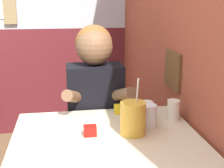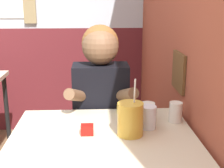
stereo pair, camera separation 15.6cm
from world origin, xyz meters
TOP-DOWN VIEW (x-y plane):
  - brick_wall_right at (1.37, 1.13)m, footprint 0.08×4.26m
  - back_wall at (-0.01, 2.29)m, footprint 5.68×0.09m
  - main_table at (0.88, 0.38)m, footprint 0.88×0.75m
  - person_seated at (0.88, 0.88)m, footprint 0.42×0.42m
  - cocktail_pitcher at (1.01, 0.40)m, footprint 0.12×0.12m
  - glass_near_pitcher at (1.10, 0.47)m, footprint 0.08×0.08m
  - glass_center at (1.12, 0.57)m, footprint 0.07×0.07m
  - glass_far_side at (1.26, 0.55)m, footprint 0.07×0.07m
  - condiment_ketchup at (0.80, 0.41)m, footprint 0.06×0.04m
  - condiment_mustard at (1.00, 0.68)m, footprint 0.06×0.04m

SIDE VIEW (x-z plane):
  - person_seated at x=0.88m, z-range 0.05..1.29m
  - main_table at x=0.88m, z-range 0.30..1.06m
  - condiment_ketchup at x=0.80m, z-range 0.76..0.81m
  - condiment_mustard at x=1.00m, z-range 0.76..0.81m
  - glass_center at x=1.12m, z-range 0.76..0.86m
  - glass_far_side at x=1.26m, z-range 0.76..0.87m
  - glass_near_pitcher at x=1.10m, z-range 0.76..0.88m
  - cocktail_pitcher at x=1.01m, z-range 0.70..0.98m
  - brick_wall_right at x=1.37m, z-range 0.00..2.70m
  - back_wall at x=-0.01m, z-range 0.01..2.71m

